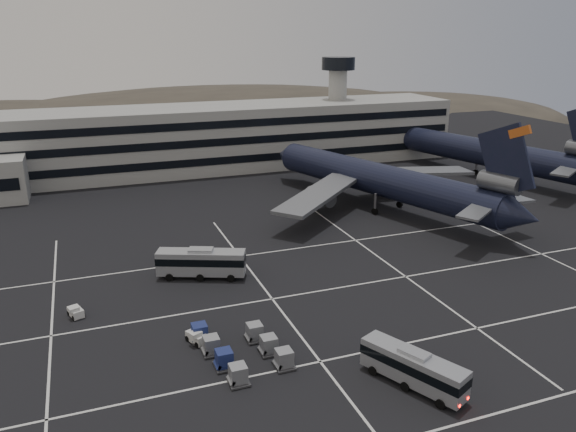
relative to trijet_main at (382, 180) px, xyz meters
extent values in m
plane|color=black|center=(-23.39, -30.58, -5.25)|extent=(260.00, 260.00, 0.00)
cube|color=silver|center=(-23.39, -52.58, -5.24)|extent=(90.00, 0.25, 0.01)
cube|color=silver|center=(-23.39, -40.58, -5.24)|extent=(90.00, 0.25, 0.01)
cube|color=silver|center=(-23.39, -26.58, -5.24)|extent=(90.00, 0.25, 0.01)
cube|color=silver|center=(-23.39, -12.58, -5.24)|extent=(90.00, 0.25, 0.01)
cube|color=silver|center=(-53.39, -24.58, -5.24)|extent=(0.25, 55.00, 0.01)
cube|color=silver|center=(-29.39, -24.58, -5.24)|extent=(0.25, 55.00, 0.01)
cube|color=silver|center=(-11.39, -24.58, -5.24)|extent=(0.25, 55.00, 0.01)
cube|color=silver|center=(10.61, -24.58, -5.24)|extent=(0.25, 55.00, 0.01)
cube|color=gray|center=(-23.39, 41.42, 1.75)|extent=(120.00, 18.00, 14.00)
cube|color=black|center=(-23.39, 32.37, -1.75)|extent=(118.00, 0.20, 1.60)
cube|color=black|center=(-23.39, 32.37, 2.25)|extent=(118.00, 0.20, 1.60)
cube|color=black|center=(-23.39, 32.37, 5.95)|extent=(118.00, 0.20, 1.60)
cylinder|color=gray|center=(11.61, 43.42, 5.75)|extent=(4.40, 4.40, 22.00)
cylinder|color=black|center=(11.61, 43.42, 17.25)|extent=(8.00, 8.00, 3.00)
ellipsoid|color=#38332B|center=(6.61, 139.42, -18.75)|extent=(252.00, 180.00, 44.00)
ellipsoid|color=#38332B|center=(86.61, 139.42, -14.25)|extent=(168.00, 120.00, 24.00)
cylinder|color=black|center=(-0.16, 0.48, -0.05)|extent=(20.42, 47.32, 5.60)
cone|color=black|center=(-8.40, 25.35, -0.05)|extent=(6.73, 6.03, 5.60)
cone|color=black|center=(8.18, -24.68, -0.05)|extent=(6.36, 6.33, 5.04)
cube|color=black|center=(7.08, -21.35, 7.35)|extent=(3.45, 9.15, 10.97)
cube|color=#C6581A|center=(7.55, -22.78, 11.55)|extent=(1.54, 3.24, 2.24)
cylinder|color=#595B60|center=(6.92, -20.88, 4.05)|extent=(4.45, 6.54, 2.70)
cube|color=slate|center=(2.78, -21.73, 0.55)|extent=(8.09, 6.55, 0.87)
cube|color=slate|center=(10.75, -19.08, 0.55)|extent=(7.81, 4.01, 0.87)
cube|color=slate|center=(-12.65, -1.56, -0.85)|extent=(20.33, 18.43, 1.75)
cylinder|color=#595B60|center=(-10.75, 2.23, -2.55)|extent=(4.29, 6.07, 2.70)
cube|color=slate|center=(11.08, 6.31, -0.85)|extent=(22.31, 6.89, 1.75)
cylinder|color=#595B60|center=(7.29, 8.21, -2.55)|extent=(4.29, 6.07, 2.70)
cylinder|color=slate|center=(-4.99, 15.06, -3.05)|extent=(0.44, 0.44, 3.00)
cylinder|color=black|center=(-4.99, 15.06, -4.70)|extent=(0.82, 1.20, 1.10)
cylinder|color=slate|center=(-2.57, -2.43, -3.05)|extent=(0.44, 0.44, 3.00)
cylinder|color=black|center=(-2.57, -2.43, -4.70)|extent=(0.82, 1.20, 1.10)
cylinder|color=slate|center=(3.51, -0.41, -3.05)|extent=(0.44, 0.44, 3.00)
cylinder|color=black|center=(3.51, -0.41, -4.70)|extent=(0.82, 1.20, 1.10)
cylinder|color=black|center=(31.84, 14.81, -0.05)|extent=(17.94, 47.80, 5.60)
cone|color=black|center=(24.99, 40.10, -0.05)|extent=(6.58, 5.81, 5.60)
cube|color=slate|center=(33.53, -7.52, 0.55)|extent=(8.14, 6.27, 0.87)
cylinder|color=slate|center=(31.84, 14.81, -3.05)|extent=(0.44, 0.44, 3.00)
cylinder|color=black|center=(31.84, 14.81, -4.70)|extent=(0.77, 1.19, 1.10)
cube|color=#9FA2A7|center=(-23.31, -46.83, -3.42)|extent=(6.18, 9.82, 2.67)
cube|color=black|center=(-23.31, -46.83, -3.10)|extent=(6.26, 9.90, 0.85)
cube|color=#9FA2A7|center=(-23.31, -46.83, -1.93)|extent=(2.43, 3.02, 0.31)
cylinder|color=black|center=(-22.87, -50.41, -4.82)|extent=(0.62, 0.90, 0.86)
cylinder|color=black|center=(-20.85, -49.47, -4.82)|extent=(0.62, 0.90, 0.86)
cylinder|color=black|center=(-24.32, -47.31, -4.82)|extent=(0.62, 0.90, 0.86)
cylinder|color=black|center=(-22.31, -46.36, -4.82)|extent=(0.62, 0.90, 0.86)
cylinder|color=black|center=(-25.78, -44.20, -4.82)|extent=(0.62, 0.90, 0.86)
cylinder|color=black|center=(-23.76, -43.26, -4.82)|extent=(0.62, 0.90, 0.86)
cube|color=#FF0C05|center=(-21.87, -51.59, -4.45)|extent=(0.23, 0.16, 0.20)
cube|color=#FF0C05|center=(-20.58, -50.98, -4.45)|extent=(0.23, 0.16, 0.20)
cube|color=#9FA2A7|center=(-35.78, -17.67, -3.19)|extent=(11.16, 6.57, 3.01)
cube|color=black|center=(-35.78, -17.67, -2.83)|extent=(11.24, 6.64, 0.95)
cube|color=#9FA2A7|center=(-35.78, -17.67, -1.50)|extent=(3.40, 2.64, 0.35)
cylinder|color=black|center=(-32.69, -20.31, -4.77)|extent=(1.01, 0.67, 0.96)
cylinder|color=black|center=(-31.72, -17.99, -4.77)|extent=(1.01, 0.67, 0.96)
cylinder|color=black|center=(-36.26, -18.82, -4.77)|extent=(1.01, 0.67, 0.96)
cylinder|color=black|center=(-35.29, -16.51, -4.77)|extent=(1.01, 0.67, 0.96)
cylinder|color=black|center=(-39.83, -17.34, -4.77)|extent=(1.01, 0.67, 0.96)
cylinder|color=black|center=(-38.86, -15.02, -4.77)|extent=(1.01, 0.67, 0.96)
cube|color=silver|center=(-50.91, -23.04, -4.72)|extent=(1.79, 2.39, 0.87)
cube|color=silver|center=(-50.75, -23.50, -4.14)|extent=(1.29, 1.17, 0.48)
cylinder|color=black|center=(-51.16, -23.95, -4.98)|extent=(0.38, 0.58, 0.54)
cylinder|color=black|center=(-50.15, -23.60, -4.98)|extent=(0.38, 0.58, 0.54)
cylinder|color=black|center=(-51.67, -22.49, -4.98)|extent=(0.38, 0.58, 0.54)
cylinder|color=black|center=(-50.66, -22.14, -4.98)|extent=(0.38, 0.58, 0.54)
cube|color=silver|center=(-39.58, -33.01, -4.68)|extent=(2.05, 2.59, 0.94)
cube|color=silver|center=(-39.38, -33.49, -4.05)|extent=(1.42, 1.31, 0.52)
cylinder|color=black|center=(-39.78, -34.00, -4.96)|extent=(0.44, 0.62, 0.58)
cylinder|color=black|center=(-38.73, -33.55, -4.96)|extent=(0.44, 0.62, 0.58)
cylinder|color=black|center=(-40.44, -32.47, -4.96)|extent=(0.44, 0.62, 0.58)
cylinder|color=black|center=(-39.39, -32.02, -4.96)|extent=(0.44, 0.62, 0.58)
cube|color=#2D2D30|center=(-37.56, -41.11, -5.10)|extent=(2.18, 2.41, 0.17)
cylinder|color=black|center=(-37.56, -41.11, -5.15)|extent=(0.10, 0.19, 0.19)
cube|color=#92949A|center=(-37.56, -41.11, -4.25)|extent=(1.74, 1.74, 1.52)
cube|color=#2D2D30|center=(-32.89, -40.18, -5.10)|extent=(2.18, 2.41, 0.17)
cylinder|color=black|center=(-32.89, -40.18, -5.15)|extent=(0.10, 0.19, 0.19)
cube|color=#92949A|center=(-32.89, -40.18, -4.25)|extent=(1.74, 1.74, 1.52)
cube|color=#2D2D30|center=(-38.12, -38.31, -5.10)|extent=(2.18, 2.41, 0.17)
cylinder|color=black|center=(-38.12, -38.31, -5.15)|extent=(0.10, 0.19, 0.19)
cube|color=navy|center=(-38.12, -38.31, -4.25)|extent=(1.74, 1.74, 1.52)
cube|color=#2D2D30|center=(-33.45, -37.38, -5.10)|extent=(2.18, 2.41, 0.17)
cylinder|color=black|center=(-33.45, -37.38, -5.15)|extent=(0.10, 0.19, 0.19)
cube|color=#92949A|center=(-33.45, -37.38, -4.25)|extent=(1.74, 1.74, 1.52)
cube|color=#2D2D30|center=(-38.67, -35.51, -5.10)|extent=(2.18, 2.41, 0.17)
cylinder|color=black|center=(-38.67, -35.51, -5.15)|extent=(0.10, 0.19, 0.19)
cube|color=#92949A|center=(-38.67, -35.51, -4.25)|extent=(1.74, 1.74, 1.52)
cube|color=#2D2D30|center=(-34.00, -34.58, -5.10)|extent=(2.18, 2.41, 0.17)
cylinder|color=black|center=(-34.00, -34.58, -5.15)|extent=(0.10, 0.19, 0.19)
cube|color=#92949A|center=(-34.00, -34.58, -4.25)|extent=(1.74, 1.74, 1.52)
cube|color=#2D2D30|center=(-39.23, -32.71, -5.10)|extent=(2.18, 2.41, 0.17)
cylinder|color=black|center=(-39.23, -32.71, -5.15)|extent=(0.10, 0.19, 0.19)
cube|color=navy|center=(-39.23, -32.71, -4.25)|extent=(1.74, 1.74, 1.52)
camera|label=1|loc=(-48.36, -82.68, 24.42)|focal=35.00mm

